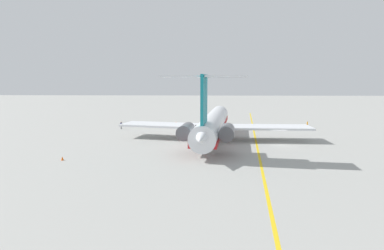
{
  "coord_description": "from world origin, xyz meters",
  "views": [
    {
      "loc": [
        -55.23,
        13.31,
        10.91
      ],
      "look_at": [
        4.04,
        15.57,
        2.78
      ],
      "focal_mm": 29.89,
      "sensor_mm": 36.0,
      "label": 1
    }
  ],
  "objects": [
    {
      "name": "ground_crew_near_tail",
      "position": [
        19.89,
        -10.89,
        1.06
      ],
      "size": [
        0.42,
        0.27,
        1.67
      ],
      "rotation": [
        0.0,
        0.0,
        4.57
      ],
      "color": "black",
      "rests_on": "ground"
    },
    {
      "name": "taxiway_centreline",
      "position": [
        4.04,
        3.62,
        0.0
      ],
      "size": [
        102.84,
        12.75,
        0.01
      ],
      "primitive_type": "cube",
      "rotation": [
        0.0,
        0.0,
        -0.12
      ],
      "color": "gold",
      "rests_on": "ground"
    },
    {
      "name": "ground",
      "position": [
        0.0,
        0.0,
        0.0
      ],
      "size": [
        387.6,
        387.6,
        0.0
      ],
      "primitive_type": "plane",
      "color": "#9E9E99"
    },
    {
      "name": "safety_cone_wingtip",
      "position": [
        -12.57,
        33.02,
        0.28
      ],
      "size": [
        0.4,
        0.4,
        0.55
      ],
      "primitive_type": "cone",
      "color": "#EA590F",
      "rests_on": "ground"
    },
    {
      "name": "ground_crew_near_nose",
      "position": [
        16.92,
        32.4,
        1.11
      ],
      "size": [
        0.28,
        0.43,
        1.76
      ],
      "rotation": [
        0.0,
        0.0,
        3.43
      ],
      "color": "black",
      "rests_on": "ground"
    },
    {
      "name": "safety_cone_nose",
      "position": [
        27.23,
        20.68,
        0.28
      ],
      "size": [
        0.4,
        0.4,
        0.55
      ],
      "primitive_type": "cone",
      "color": "#EA590F",
      "rests_on": "ground"
    },
    {
      "name": "main_jetliner",
      "position": [
        2.9,
        11.7,
        3.23
      ],
      "size": [
        40.7,
        35.99,
        11.85
      ],
      "rotation": [
        0.0,
        0.0,
        -0.11
      ],
      "color": "silver",
      "rests_on": "ground"
    }
  ]
}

